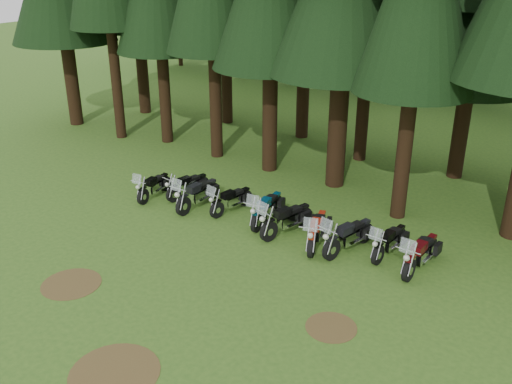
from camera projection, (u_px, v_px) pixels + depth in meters
ground at (190, 284)px, 17.22m from camera, size 120.00×120.00×0.00m
decid_2 at (302, 14)px, 39.40m from camera, size 6.72×6.53×8.40m
decid_3 at (382, 26)px, 36.91m from camera, size 6.12×5.95×7.65m
decid_4 at (486, 34)px, 34.65m from camera, size 5.93×5.76×7.41m
dirt_patch_0 at (71, 284)px, 17.23m from camera, size 1.80×1.80×0.01m
dirt_patch_1 at (331, 327)px, 15.29m from camera, size 1.40×1.40×0.01m
dirt_patch_2 at (115, 373)px, 13.67m from camera, size 2.20×2.20×0.01m
motorcycle_0 at (154, 187)px, 22.94m from camera, size 0.59×2.19×1.37m
motorcycle_1 at (188, 186)px, 23.03m from camera, size 0.52×2.14×0.88m
motorcycle_2 at (198, 195)px, 22.05m from camera, size 0.47×2.50×1.58m
motorcycle_3 at (231, 201)px, 21.71m from camera, size 0.64×2.19×1.38m
motorcycle_4 at (267, 209)px, 20.86m from camera, size 0.65×2.47×1.55m
motorcycle_5 at (286, 220)px, 20.04m from camera, size 0.91×2.49×1.57m
motorcycle_6 at (317, 231)px, 19.27m from camera, size 1.02×2.45×1.56m
motorcycle_7 at (348, 237)px, 18.89m from camera, size 0.88×2.50×1.58m
motorcycle_8 at (389, 242)px, 18.66m from camera, size 0.51×2.24×1.41m
motorcycle_9 at (420, 255)px, 17.81m from camera, size 0.51×2.48×1.56m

